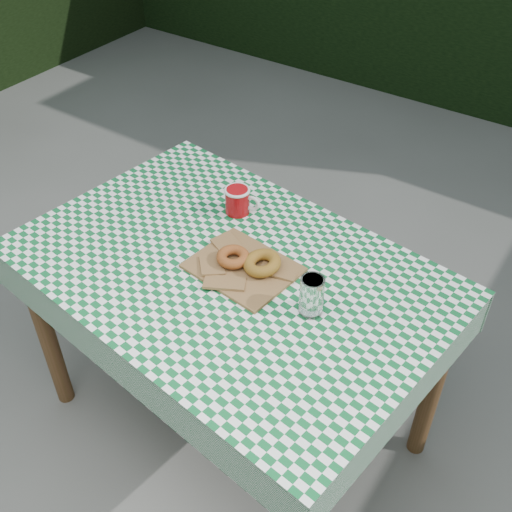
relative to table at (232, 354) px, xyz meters
The scene contains 8 objects.
ground 0.40m from the table, 158.42° to the right, with size 60.00×60.00×0.00m, color #555550.
table is the anchor object (origin of this frame).
tablecloth 0.38m from the table, behind, with size 1.25×0.84×0.01m, color #0D5829.
paper_bag 0.39m from the table, 26.03° to the left, with size 0.29×0.23×0.02m, color olive.
bagel_front 0.41m from the table, 77.86° to the left, with size 0.10×0.10×0.03m, color brown.
bagel_back 0.43m from the table, 23.88° to the left, with size 0.11×0.11×0.03m, color brown.
coffee_mug 0.51m from the table, 120.23° to the left, with size 0.16×0.16×0.09m, color #95090D, non-canonical shape.
drinking_glass 0.53m from the table, ahead, with size 0.06×0.06×0.12m, color white.
Camera 1 is at (0.94, -1.02, 1.94)m, focal length 43.37 mm.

